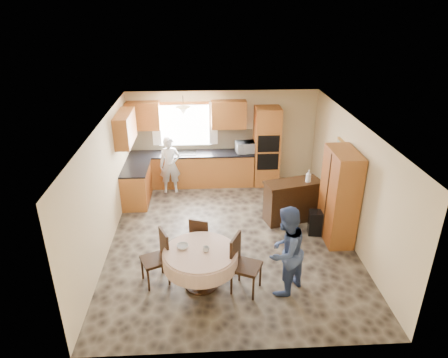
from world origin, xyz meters
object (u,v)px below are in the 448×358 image
(cupboard, at_px, (339,196))
(dining_table, at_px, (200,259))
(sideboard, at_px, (292,202))
(chair_back, at_px, (201,236))
(oven_tower, at_px, (266,147))
(person_sink, at_px, (170,165))
(chair_right, at_px, (242,261))
(person_dining, at_px, (285,251))
(chair_left, at_px, (159,255))

(cupboard, bearing_deg, dining_table, -153.68)
(sideboard, distance_m, chair_back, 2.48)
(oven_tower, bearing_deg, person_sink, -171.29)
(sideboard, bearing_deg, cupboard, -59.73)
(chair_right, relative_size, person_dining, 0.65)
(person_sink, bearing_deg, chair_left, -94.82)
(oven_tower, xyz_separation_m, dining_table, (-1.78, -4.21, -0.48))
(sideboard, relative_size, person_dining, 0.78)
(chair_back, bearing_deg, person_sink, -55.55)
(dining_table, distance_m, person_dining, 1.46)
(chair_right, relative_size, person_sink, 0.71)
(sideboard, xyz_separation_m, person_dining, (-0.64, -2.39, 0.36))
(oven_tower, distance_m, dining_table, 4.60)
(sideboard, distance_m, dining_table, 3.02)
(person_sink, bearing_deg, sideboard, -35.17)
(cupboard, bearing_deg, person_sink, 146.26)
(chair_right, bearing_deg, person_dining, -70.77)
(sideboard, bearing_deg, person_dining, -119.43)
(chair_left, relative_size, person_dining, 0.62)
(cupboard, distance_m, chair_left, 3.81)
(sideboard, bearing_deg, chair_right, -134.89)
(cupboard, bearing_deg, chair_right, -144.46)
(chair_back, bearing_deg, cupboard, -148.51)
(oven_tower, bearing_deg, chair_back, -117.62)
(person_sink, relative_size, person_dining, 0.92)
(oven_tower, bearing_deg, person_dining, -94.54)
(cupboard, bearing_deg, oven_tower, 110.88)
(sideboard, height_order, chair_left, chair_left)
(dining_table, distance_m, chair_right, 0.72)
(chair_back, distance_m, person_sink, 3.10)
(cupboard, bearing_deg, person_dining, -131.47)
(oven_tower, relative_size, person_dining, 1.30)
(cupboard, relative_size, dining_table, 1.51)
(chair_back, relative_size, person_dining, 0.56)
(oven_tower, bearing_deg, chair_left, -121.99)
(cupboard, relative_size, chair_back, 2.16)
(sideboard, height_order, dining_table, sideboard)
(dining_table, bearing_deg, chair_left, 165.70)
(chair_left, distance_m, chair_back, 0.98)
(oven_tower, distance_m, sideboard, 2.13)
(chair_left, relative_size, chair_right, 0.95)
(oven_tower, height_order, cupboard, oven_tower)
(dining_table, relative_size, chair_right, 1.23)
(oven_tower, bearing_deg, cupboard, -69.12)
(chair_left, height_order, person_dining, person_dining)
(person_sink, bearing_deg, cupboard, -39.07)
(cupboard, distance_m, person_sink, 4.36)
(sideboard, bearing_deg, person_sink, 135.78)
(person_sink, bearing_deg, person_dining, -66.69)
(chair_left, xyz_separation_m, person_dining, (2.16, -0.39, 0.26))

